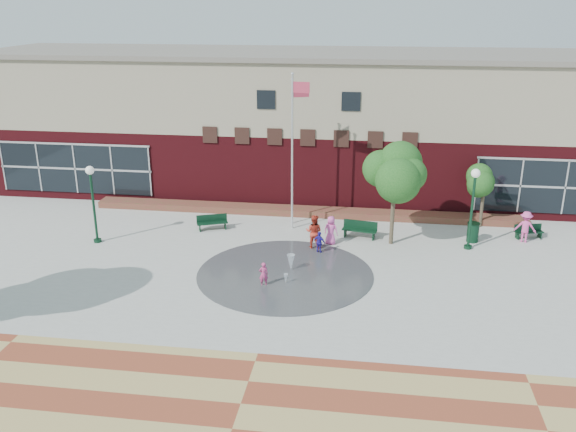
# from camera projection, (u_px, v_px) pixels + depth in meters

# --- Properties ---
(ground) EXTENTS (120.00, 120.00, 0.00)m
(ground) POSITION_uv_depth(u_px,v_px,m) (275.00, 304.00, 26.23)
(ground) COLOR #666056
(ground) RESTS_ON ground
(plaza_concrete) EXTENTS (46.00, 18.00, 0.01)m
(plaza_concrete) POSITION_uv_depth(u_px,v_px,m) (288.00, 266.00, 29.96)
(plaza_concrete) COLOR #A8A8A0
(plaza_concrete) RESTS_ON ground
(paver_band) EXTENTS (46.00, 6.00, 0.01)m
(paver_band) POSITION_uv_depth(u_px,v_px,m) (241.00, 404.00, 19.69)
(paver_band) COLOR brown
(paver_band) RESTS_ON ground
(splash_pad) EXTENTS (8.40, 8.40, 0.01)m
(splash_pad) POSITION_uv_depth(u_px,v_px,m) (285.00, 274.00, 29.03)
(splash_pad) COLOR #383A3D
(splash_pad) RESTS_ON ground
(library_building) EXTENTS (44.40, 10.40, 9.20)m
(library_building) POSITION_uv_depth(u_px,v_px,m) (316.00, 121.00, 40.98)
(library_building) COLOR #4F0D13
(library_building) RESTS_ON ground
(flower_bed) EXTENTS (26.00, 1.20, 0.40)m
(flower_bed) POSITION_uv_depth(u_px,v_px,m) (305.00, 215.00, 37.05)
(flower_bed) COLOR maroon
(flower_bed) RESTS_ON ground
(flagpole_left) EXTENTS (1.02, 0.25, 8.77)m
(flagpole_left) POSITION_uv_depth(u_px,v_px,m) (293.00, 145.00, 33.20)
(flagpole_left) COLOR silver
(flagpole_left) RESTS_ON ground
(flagpole_right) EXTENTS (0.98, 0.42, 8.39)m
(flagpole_right) POSITION_uv_depth(u_px,v_px,m) (293.00, 145.00, 34.08)
(flagpole_right) COLOR silver
(flagpole_right) RESTS_ON ground
(lamp_left) EXTENTS (0.45, 0.45, 4.25)m
(lamp_left) POSITION_uv_depth(u_px,v_px,m) (93.00, 196.00, 31.98)
(lamp_left) COLOR #0F321E
(lamp_left) RESTS_ON ground
(lamp_right) EXTENTS (0.46, 0.46, 4.34)m
(lamp_right) POSITION_uv_depth(u_px,v_px,m) (473.00, 200.00, 31.11)
(lamp_right) COLOR #0F321E
(lamp_right) RESTS_ON ground
(bench_left) EXTENTS (1.79, 1.08, 0.87)m
(bench_left) POSITION_uv_depth(u_px,v_px,m) (212.00, 225.00, 34.54)
(bench_left) COLOR #0F321E
(bench_left) RESTS_ON ground
(bench_mid) EXTENTS (1.94, 0.85, 0.95)m
(bench_mid) POSITION_uv_depth(u_px,v_px,m) (359.00, 233.00, 33.36)
(bench_mid) COLOR #0F321E
(bench_mid) RESTS_ON ground
(bench_right) EXTENTS (1.61, 0.79, 0.78)m
(bench_right) POSITION_uv_depth(u_px,v_px,m) (528.00, 234.00, 33.31)
(bench_right) COLOR #0F321E
(bench_right) RESTS_ON ground
(trash_can) EXTENTS (0.67, 0.67, 1.09)m
(trash_can) POSITION_uv_depth(u_px,v_px,m) (473.00, 232.00, 32.75)
(trash_can) COLOR #0F321E
(trash_can) RESTS_ON ground
(tree_mid) EXTENTS (3.10, 3.10, 5.23)m
(tree_mid) POSITION_uv_depth(u_px,v_px,m) (395.00, 175.00, 31.39)
(tree_mid) COLOR #3E3426
(tree_mid) RESTS_ON ground
(tree_small_right) EXTENTS (2.03, 2.03, 3.47)m
(tree_small_right) POSITION_uv_depth(u_px,v_px,m) (484.00, 185.00, 34.27)
(tree_small_right) COLOR #3E3426
(tree_small_right) RESTS_ON ground
(water_jet_a) EXTENTS (0.40, 0.40, 0.78)m
(water_jet_a) POSITION_uv_depth(u_px,v_px,m) (291.00, 270.00, 29.45)
(water_jet_a) COLOR white
(water_jet_a) RESTS_ON ground
(water_jet_b) EXTENTS (0.21, 0.21, 0.46)m
(water_jet_b) POSITION_uv_depth(u_px,v_px,m) (286.00, 284.00, 28.05)
(water_jet_b) COLOR white
(water_jet_b) RESTS_ON ground
(child_splash) EXTENTS (0.48, 0.39, 1.15)m
(child_splash) POSITION_uv_depth(u_px,v_px,m) (264.00, 274.00, 27.68)
(child_splash) COLOR #C23A74
(child_splash) RESTS_ON ground
(adult_red) EXTENTS (1.01, 0.85, 1.83)m
(adult_red) POSITION_uv_depth(u_px,v_px,m) (314.00, 232.00, 31.79)
(adult_red) COLOR red
(adult_red) RESTS_ON ground
(adult_pink) EXTENTS (0.88, 0.70, 1.57)m
(adult_pink) POSITION_uv_depth(u_px,v_px,m) (331.00, 230.00, 32.37)
(adult_pink) COLOR #F258B8
(adult_pink) RESTS_ON ground
(child_blue) EXTENTS (0.74, 0.56, 1.16)m
(child_blue) POSITION_uv_depth(u_px,v_px,m) (319.00, 242.00, 31.28)
(child_blue) COLOR #2A1CA1
(child_blue) RESTS_ON ground
(person_bench) EXTENTS (1.24, 0.88, 1.73)m
(person_bench) POSITION_uv_depth(u_px,v_px,m) (525.00, 227.00, 32.61)
(person_bench) COLOR #E64B9E
(person_bench) RESTS_ON ground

